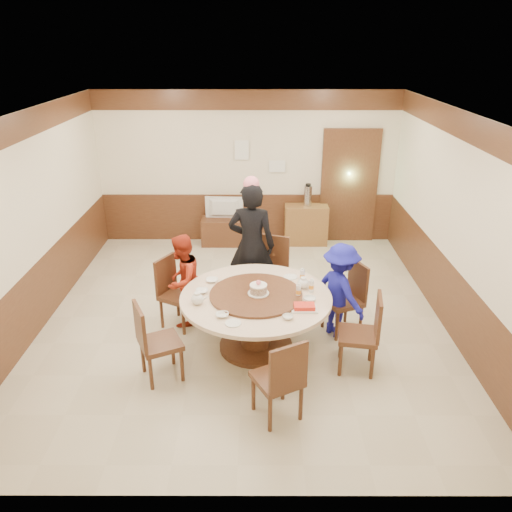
{
  "coord_description": "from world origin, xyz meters",
  "views": [
    {
      "loc": [
        0.18,
        -6.11,
        3.63
      ],
      "look_at": [
        0.17,
        -0.35,
        1.1
      ],
      "focal_mm": 35.0,
      "sensor_mm": 36.0,
      "label": 1
    }
  ],
  "objects_px": {
    "person_standing": "(252,245)",
    "person_red": "(182,281)",
    "banquet_table": "(256,311)",
    "side_cabinet": "(306,225)",
    "person_blue": "(340,291)",
    "shrimp_platter": "(304,307)",
    "tv_stand": "(224,231)",
    "thermos": "(308,196)",
    "birthday_cake": "(258,289)",
    "television": "(224,208)"
  },
  "relations": [
    {
      "from": "person_standing",
      "to": "person_red",
      "type": "bearing_deg",
      "value": 40.22
    },
    {
      "from": "banquet_table",
      "to": "side_cabinet",
      "type": "relative_size",
      "value": 2.31
    },
    {
      "from": "person_blue",
      "to": "side_cabinet",
      "type": "height_order",
      "value": "person_blue"
    },
    {
      "from": "person_blue",
      "to": "shrimp_platter",
      "type": "relative_size",
      "value": 4.27
    },
    {
      "from": "person_blue",
      "to": "tv_stand",
      "type": "height_order",
      "value": "person_blue"
    },
    {
      "from": "person_standing",
      "to": "thermos",
      "type": "height_order",
      "value": "person_standing"
    },
    {
      "from": "birthday_cake",
      "to": "thermos",
      "type": "bearing_deg",
      "value": 75.38
    },
    {
      "from": "tv_stand",
      "to": "side_cabinet",
      "type": "distance_m",
      "value": 1.55
    },
    {
      "from": "tv_stand",
      "to": "person_blue",
      "type": "bearing_deg",
      "value": -61.98
    },
    {
      "from": "shrimp_platter",
      "to": "birthday_cake",
      "type": "bearing_deg",
      "value": 148.0
    },
    {
      "from": "thermos",
      "to": "banquet_table",
      "type": "bearing_deg",
      "value": -105.09
    },
    {
      "from": "birthday_cake",
      "to": "tv_stand",
      "type": "height_order",
      "value": "birthday_cake"
    },
    {
      "from": "television",
      "to": "thermos",
      "type": "bearing_deg",
      "value": -175.03
    },
    {
      "from": "shrimp_platter",
      "to": "television",
      "type": "xyz_separation_m",
      "value": [
        -1.17,
        3.84,
        -0.07
      ]
    },
    {
      "from": "person_standing",
      "to": "person_blue",
      "type": "distance_m",
      "value": 1.46
    },
    {
      "from": "television",
      "to": "side_cabinet",
      "type": "xyz_separation_m",
      "value": [
        1.55,
        0.03,
        -0.33
      ]
    },
    {
      "from": "tv_stand",
      "to": "side_cabinet",
      "type": "relative_size",
      "value": 1.06
    },
    {
      "from": "person_standing",
      "to": "person_red",
      "type": "xyz_separation_m",
      "value": [
        -0.92,
        -0.57,
        -0.27
      ]
    },
    {
      "from": "person_blue",
      "to": "television",
      "type": "distance_m",
      "value": 3.59
    },
    {
      "from": "person_blue",
      "to": "birthday_cake",
      "type": "bearing_deg",
      "value": 75.63
    },
    {
      "from": "tv_stand",
      "to": "side_cabinet",
      "type": "xyz_separation_m",
      "value": [
        1.55,
        0.03,
        0.12
      ]
    },
    {
      "from": "banquet_table",
      "to": "birthday_cake",
      "type": "distance_m",
      "value": 0.31
    },
    {
      "from": "banquet_table",
      "to": "side_cabinet",
      "type": "xyz_separation_m",
      "value": [
        0.94,
        3.53,
        -0.16
      ]
    },
    {
      "from": "person_red",
      "to": "television",
      "type": "xyz_separation_m",
      "value": [
        0.38,
        2.88,
        0.06
      ]
    },
    {
      "from": "birthday_cake",
      "to": "tv_stand",
      "type": "bearing_deg",
      "value": 100.29
    },
    {
      "from": "tv_stand",
      "to": "side_cabinet",
      "type": "height_order",
      "value": "side_cabinet"
    },
    {
      "from": "person_red",
      "to": "shrimp_platter",
      "type": "height_order",
      "value": "person_red"
    },
    {
      "from": "banquet_table",
      "to": "thermos",
      "type": "bearing_deg",
      "value": 74.91
    },
    {
      "from": "television",
      "to": "side_cabinet",
      "type": "bearing_deg",
      "value": -175.02
    },
    {
      "from": "person_blue",
      "to": "television",
      "type": "height_order",
      "value": "person_blue"
    },
    {
      "from": "person_standing",
      "to": "thermos",
      "type": "bearing_deg",
      "value": -105.06
    },
    {
      "from": "person_red",
      "to": "tv_stand",
      "type": "relative_size",
      "value": 1.51
    },
    {
      "from": "side_cabinet",
      "to": "television",
      "type": "bearing_deg",
      "value": -178.89
    },
    {
      "from": "thermos",
      "to": "person_blue",
      "type": "bearing_deg",
      "value": -87.71
    },
    {
      "from": "side_cabinet",
      "to": "person_blue",
      "type": "bearing_deg",
      "value": -87.5
    },
    {
      "from": "person_standing",
      "to": "tv_stand",
      "type": "xyz_separation_m",
      "value": [
        -0.54,
        2.31,
        -0.67
      ]
    },
    {
      "from": "person_red",
      "to": "shrimp_platter",
      "type": "bearing_deg",
      "value": 77.87
    },
    {
      "from": "side_cabinet",
      "to": "shrimp_platter",
      "type": "bearing_deg",
      "value": -95.64
    },
    {
      "from": "banquet_table",
      "to": "thermos",
      "type": "distance_m",
      "value": 3.68
    },
    {
      "from": "tv_stand",
      "to": "television",
      "type": "relative_size",
      "value": 1.2
    },
    {
      "from": "banquet_table",
      "to": "person_blue",
      "type": "xyz_separation_m",
      "value": [
        1.08,
        0.33,
        0.11
      ]
    },
    {
      "from": "tv_stand",
      "to": "thermos",
      "type": "height_order",
      "value": "thermos"
    },
    {
      "from": "banquet_table",
      "to": "person_red",
      "type": "height_order",
      "value": "person_red"
    },
    {
      "from": "person_standing",
      "to": "side_cabinet",
      "type": "xyz_separation_m",
      "value": [
        1.0,
        2.34,
        -0.54
      ]
    },
    {
      "from": "banquet_table",
      "to": "person_red",
      "type": "distance_m",
      "value": 1.17
    },
    {
      "from": "person_red",
      "to": "television",
      "type": "distance_m",
      "value": 2.91
    },
    {
      "from": "side_cabinet",
      "to": "birthday_cake",
      "type": "bearing_deg",
      "value": -104.43
    },
    {
      "from": "television",
      "to": "side_cabinet",
      "type": "relative_size",
      "value": 0.89
    },
    {
      "from": "side_cabinet",
      "to": "person_red",
      "type": "bearing_deg",
      "value": -123.54
    },
    {
      "from": "person_standing",
      "to": "birthday_cake",
      "type": "height_order",
      "value": "person_standing"
    }
  ]
}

